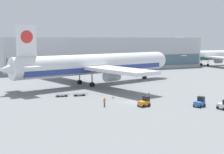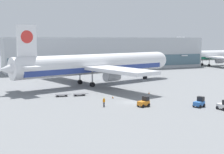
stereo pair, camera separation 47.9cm
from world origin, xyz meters
The scene contains 12 objects.
ground_plane centered at (0.00, 0.00, 0.00)m, with size 400.00×400.00×0.00m, color slate.
terminal_building centered at (24.86, 70.88, 6.99)m, with size 90.00×18.20×14.00m.
airplane_main centered at (2.29, 27.86, 5.84)m, with size 56.92×48.46×17.00m.
airplane_distant centered at (78.37, 65.06, 4.96)m, with size 49.35×41.11×14.44m.
baggage_tug_foreground centered at (0.44, -4.34, 0.88)m, with size 2.75×2.24×2.00m.
baggage_tug_mid centered at (12.80, -13.27, 0.88)m, with size 1.79×2.55×2.00m.
baggage_tug_far centered at (10.35, -9.15, 0.88)m, with size 2.78×2.35×2.00m.
baggage_dolly_lead centered at (-11.85, 13.00, 0.39)m, with size 3.75×1.70×0.48m.
baggage_dolly_second centered at (-7.74, 12.24, 0.39)m, with size 3.75×1.70×0.48m.
ground_crew_near centered at (-7.00, -1.25, 1.09)m, with size 0.56×0.30×1.84m.
traffic_cone_near centered at (-1.83, 5.99, 0.27)m, with size 0.40×0.40×0.56m.
traffic_cone_far centered at (8.77, 7.78, 0.26)m, with size 0.40×0.40×0.54m.
Camera 2 is at (-30.32, -57.83, 13.49)m, focal length 50.00 mm.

